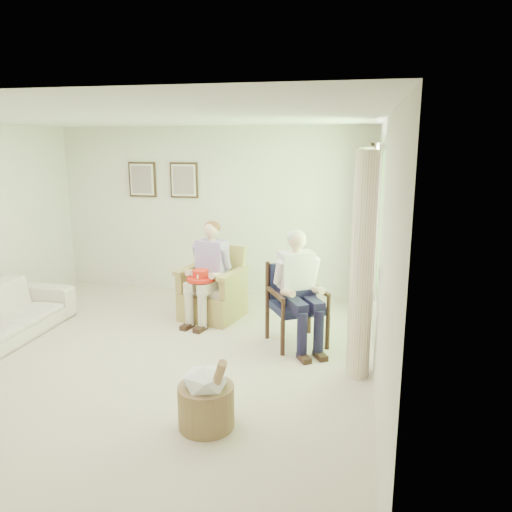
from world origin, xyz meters
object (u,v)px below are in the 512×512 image
(person_dark, at_px, (297,282))
(red_hat, at_px, (201,277))
(wood_armchair, at_px, (298,300))
(hatbox, at_px, (206,397))
(wicker_armchair, at_px, (213,295))
(person_wicker, at_px, (210,266))

(person_dark, height_order, red_hat, person_dark)
(wood_armchair, relative_size, hatbox, 1.34)
(wicker_armchair, distance_m, person_dark, 1.54)
(wicker_armchair, xyz_separation_m, red_hat, (-0.06, -0.33, 0.35))
(person_dark, bearing_deg, red_hat, 131.60)
(wood_armchair, height_order, person_dark, person_dark)
(wicker_armchair, height_order, person_wicker, person_wicker)
(wood_armchair, relative_size, person_wicker, 0.72)
(red_hat, bearing_deg, person_dark, -18.04)
(wicker_armchair, distance_m, person_wicker, 0.47)
(wicker_armchair, bearing_deg, wood_armchair, -12.16)
(wicker_armchair, height_order, wood_armchair, wicker_armchair)
(wicker_armchair, height_order, red_hat, wicker_armchair)
(wicker_armchair, bearing_deg, person_dark, -17.72)
(red_hat, bearing_deg, hatbox, -70.73)
(wicker_armchair, relative_size, person_wicker, 0.74)
(person_dark, distance_m, hatbox, 2.00)
(person_wicker, bearing_deg, wood_armchair, -7.15)
(person_dark, bearing_deg, wicker_armchair, 118.41)
(wicker_armchair, height_order, hatbox, wicker_armchair)
(wood_armchair, bearing_deg, red_hat, 138.02)
(wood_armchair, distance_m, hatbox, 2.10)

